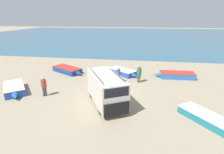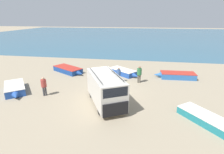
{
  "view_description": "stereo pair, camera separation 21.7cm",
  "coord_description": "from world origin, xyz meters",
  "px_view_note": "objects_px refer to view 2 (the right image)",
  "views": [
    {
      "loc": [
        2.57,
        -14.95,
        6.54
      ],
      "look_at": [
        0.16,
        0.82,
        1.0
      ],
      "focal_mm": 28.0,
      "sensor_mm": 36.0,
      "label": 1
    },
    {
      "loc": [
        2.79,
        -14.92,
        6.54
      ],
      "look_at": [
        0.16,
        0.82,
        1.0
      ],
      "focal_mm": 28.0,
      "sensor_mm": 36.0,
      "label": 2
    }
  ],
  "objects_px": {
    "fishing_rowboat_2": "(69,70)",
    "fisherman_1": "(44,85)",
    "fishing_rowboat_4": "(15,88)",
    "fishing_rowboat_1": "(176,75)",
    "fisherman_2": "(139,73)",
    "fishing_rowboat_0": "(123,72)",
    "fisherman_0": "(119,74)",
    "fishing_rowboat_3": "(216,124)",
    "parked_van": "(105,88)"
  },
  "relations": [
    {
      "from": "fishing_rowboat_2",
      "to": "fisherman_1",
      "type": "height_order",
      "value": "fisherman_1"
    },
    {
      "from": "fishing_rowboat_2",
      "to": "fishing_rowboat_4",
      "type": "relative_size",
      "value": 1.23
    },
    {
      "from": "fishing_rowboat_2",
      "to": "fisherman_1",
      "type": "bearing_deg",
      "value": -53.96
    },
    {
      "from": "fishing_rowboat_1",
      "to": "fishing_rowboat_2",
      "type": "distance_m",
      "value": 12.78
    },
    {
      "from": "fisherman_1",
      "to": "fisherman_2",
      "type": "height_order",
      "value": "fisherman_2"
    },
    {
      "from": "fishing_rowboat_2",
      "to": "fisherman_2",
      "type": "xyz_separation_m",
      "value": [
        8.68,
        -2.19,
        0.75
      ]
    },
    {
      "from": "fishing_rowboat_1",
      "to": "fisherman_1",
      "type": "height_order",
      "value": "fisherman_1"
    },
    {
      "from": "fishing_rowboat_0",
      "to": "fishing_rowboat_4",
      "type": "xyz_separation_m",
      "value": [
        -9.25,
        -6.71,
        0.03
      ]
    },
    {
      "from": "fisherman_0",
      "to": "fisherman_2",
      "type": "xyz_separation_m",
      "value": [
        2.11,
        0.31,
        0.1
      ]
    },
    {
      "from": "fisherman_0",
      "to": "fisherman_1",
      "type": "bearing_deg",
      "value": -153.19
    },
    {
      "from": "fishing_rowboat_2",
      "to": "fishing_rowboat_3",
      "type": "distance_m",
      "value": 16.45
    },
    {
      "from": "fishing_rowboat_4",
      "to": "fisherman_0",
      "type": "relative_size",
      "value": 2.35
    },
    {
      "from": "fishing_rowboat_0",
      "to": "parked_van",
      "type": "bearing_deg",
      "value": -56.91
    },
    {
      "from": "fisherman_1",
      "to": "fisherman_2",
      "type": "bearing_deg",
      "value": 92.51
    },
    {
      "from": "fisherman_1",
      "to": "fisherman_2",
      "type": "distance_m",
      "value": 9.22
    },
    {
      "from": "fisherman_2",
      "to": "fisherman_1",
      "type": "bearing_deg",
      "value": -62.41
    },
    {
      "from": "parked_van",
      "to": "fishing_rowboat_3",
      "type": "distance_m",
      "value": 7.69
    },
    {
      "from": "fisherman_0",
      "to": "fisherman_2",
      "type": "relative_size",
      "value": 0.9
    },
    {
      "from": "fishing_rowboat_0",
      "to": "fisherman_2",
      "type": "relative_size",
      "value": 2.18
    },
    {
      "from": "fisherman_0",
      "to": "fishing_rowboat_3",
      "type": "bearing_deg",
      "value": -53.42
    },
    {
      "from": "fishing_rowboat_1",
      "to": "fisherman_0",
      "type": "distance_m",
      "value": 6.7
    },
    {
      "from": "parked_van",
      "to": "fishing_rowboat_1",
      "type": "xyz_separation_m",
      "value": [
        6.6,
        7.25,
        -0.97
      ]
    },
    {
      "from": "parked_van",
      "to": "fisherman_2",
      "type": "relative_size",
      "value": 2.9
    },
    {
      "from": "fishing_rowboat_0",
      "to": "fisherman_2",
      "type": "distance_m",
      "value": 3.16
    },
    {
      "from": "fishing_rowboat_2",
      "to": "fisherman_1",
      "type": "relative_size",
      "value": 2.7
    },
    {
      "from": "fisherman_1",
      "to": "fishing_rowboat_2",
      "type": "bearing_deg",
      "value": 158.47
    },
    {
      "from": "fisherman_1",
      "to": "fishing_rowboat_4",
      "type": "bearing_deg",
      "value": -122.16
    },
    {
      "from": "parked_van",
      "to": "fishing_rowboat_1",
      "type": "distance_m",
      "value": 9.86
    },
    {
      "from": "fishing_rowboat_3",
      "to": "fisherman_0",
      "type": "xyz_separation_m",
      "value": [
        -6.96,
        6.85,
        0.69
      ]
    },
    {
      "from": "fishing_rowboat_2",
      "to": "fishing_rowboat_0",
      "type": "bearing_deg",
      "value": 32.47
    },
    {
      "from": "parked_van",
      "to": "fishing_rowboat_2",
      "type": "relative_size",
      "value": 1.11
    },
    {
      "from": "parked_van",
      "to": "fisherman_0",
      "type": "bearing_deg",
      "value": 147.54
    },
    {
      "from": "parked_van",
      "to": "fisherman_0",
      "type": "relative_size",
      "value": 3.21
    },
    {
      "from": "fishing_rowboat_3",
      "to": "fisherman_2",
      "type": "xyz_separation_m",
      "value": [
        -4.85,
        7.16,
        0.79
      ]
    },
    {
      "from": "parked_van",
      "to": "fishing_rowboat_1",
      "type": "height_order",
      "value": "parked_van"
    },
    {
      "from": "fishing_rowboat_2",
      "to": "fisherman_1",
      "type": "distance_m",
      "value": 6.82
    },
    {
      "from": "fisherman_2",
      "to": "fishing_rowboat_4",
      "type": "bearing_deg",
      "value": -70.99
    },
    {
      "from": "fishing_rowboat_0",
      "to": "fishing_rowboat_2",
      "type": "xyz_separation_m",
      "value": [
        -6.8,
        -0.24,
        0.01
      ]
    },
    {
      "from": "fisherman_0",
      "to": "fisherman_1",
      "type": "relative_size",
      "value": 0.93
    },
    {
      "from": "fishing_rowboat_1",
      "to": "fishing_rowboat_4",
      "type": "xyz_separation_m",
      "value": [
        -15.24,
        -6.4,
        0.01
      ]
    },
    {
      "from": "fishing_rowboat_2",
      "to": "fishing_rowboat_4",
      "type": "bearing_deg",
      "value": -80.32
    },
    {
      "from": "fisherman_2",
      "to": "fisherman_0",
      "type": "bearing_deg",
      "value": -83.61
    },
    {
      "from": "fishing_rowboat_4",
      "to": "fisherman_0",
      "type": "height_order",
      "value": "fisherman_0"
    },
    {
      "from": "fishing_rowboat_0",
      "to": "fisherman_2",
      "type": "xyz_separation_m",
      "value": [
        1.88,
        -2.43,
        0.75
      ]
    },
    {
      "from": "fishing_rowboat_1",
      "to": "fisherman_2",
      "type": "relative_size",
      "value": 2.55
    },
    {
      "from": "fisherman_0",
      "to": "fisherman_1",
      "type": "distance_m",
      "value": 7.28
    },
    {
      "from": "fishing_rowboat_2",
      "to": "fisherman_0",
      "type": "height_order",
      "value": "fisherman_0"
    },
    {
      "from": "parked_van",
      "to": "fishing_rowboat_4",
      "type": "height_order",
      "value": "parked_van"
    },
    {
      "from": "parked_van",
      "to": "fishing_rowboat_0",
      "type": "bearing_deg",
      "value": 147.5
    },
    {
      "from": "fishing_rowboat_0",
      "to": "fishing_rowboat_2",
      "type": "bearing_deg",
      "value": -140.23
    }
  ]
}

